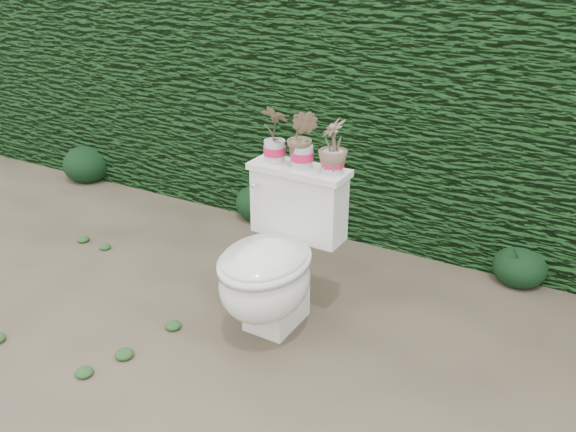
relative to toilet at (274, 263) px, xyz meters
The scene contains 9 objects.
ground 0.38m from the toilet, 26.97° to the right, with size 60.00×60.00×0.00m, color #6A5F49.
hedge 1.60m from the toilet, 85.34° to the left, with size 8.00×1.00×1.60m, color #194717.
toilet is the anchor object (origin of this frame).
potted_plant_left 0.62m from the toilet, 118.26° to the left, with size 0.14×0.10×0.27m, color #247223.
potted_plant_center 0.61m from the toilet, 84.12° to the left, with size 0.15×0.12×0.28m, color #247223.
potted_plant_right 0.62m from the toilet, 51.07° to the left, with size 0.14×0.14×0.25m, color #247223.
liriope_clump_0 2.53m from the toilet, 156.18° to the left, with size 0.38×0.38×0.30m, color black.
liriope_clump_1 1.31m from the toilet, 124.36° to the left, with size 0.33×0.33×0.27m, color black.
liriope_clump_2 1.46m from the toilet, 45.73° to the left, with size 0.30×0.30×0.24m, color black.
Camera 1 is at (1.17, -2.16, 1.82)m, focal length 38.00 mm.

